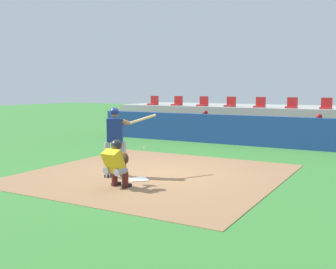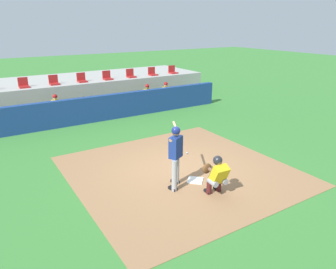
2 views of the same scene
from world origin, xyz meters
name	(u,v)px [view 1 (image 1 of 2)]	position (x,y,z in m)	size (l,w,h in m)	color
ground_plane	(155,174)	(0.00, 0.00, 0.00)	(80.00, 80.00, 0.00)	#387A33
dirt_infield	(155,174)	(0.00, 0.00, 0.01)	(6.40, 6.40, 0.01)	#936B47
home_plate	(139,179)	(0.00, -0.80, 0.02)	(0.44, 0.44, 0.02)	white
batter_at_plate	(116,137)	(-0.68, -0.79, 1.04)	(0.86, 1.27, 1.80)	#99999E
catcher_crouched	(117,162)	(0.01, -1.71, 0.61)	(0.50, 1.62, 1.13)	gray
dugout_wall	(238,130)	(0.00, 6.50, 0.60)	(13.00, 0.30, 1.20)	navy
dugout_bench	(246,137)	(0.00, 7.50, 0.23)	(11.80, 0.44, 0.45)	olive
dugout_player_0	(204,125)	(-1.90, 7.34, 0.67)	(0.49, 0.70, 1.30)	#939399
dugout_player_1	(318,130)	(2.93, 7.34, 0.67)	(0.49, 0.70, 1.30)	#939399
stands_platform	(268,120)	(0.00, 10.90, 0.70)	(15.00, 4.40, 1.40)	#9E9E99
stadium_seat_0	(153,102)	(-5.78, 9.38, 1.53)	(0.46, 0.46, 0.48)	#A51E1E
stadium_seat_1	(177,103)	(-4.33, 9.38, 1.53)	(0.46, 0.46, 0.48)	#A51E1E
stadium_seat_2	(203,103)	(-2.89, 9.38, 1.53)	(0.46, 0.46, 0.48)	#A51E1E
stadium_seat_3	(230,104)	(-1.44, 9.38, 1.53)	(0.46, 0.46, 0.48)	#A51E1E
stadium_seat_4	(260,104)	(0.00, 9.38, 1.53)	(0.46, 0.46, 0.48)	#A51E1E
stadium_seat_5	(292,105)	(1.44, 9.38, 1.53)	(0.46, 0.46, 0.48)	#A51E1E
stadium_seat_6	(326,106)	(2.89, 9.38, 1.53)	(0.46, 0.46, 0.48)	#A51E1E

